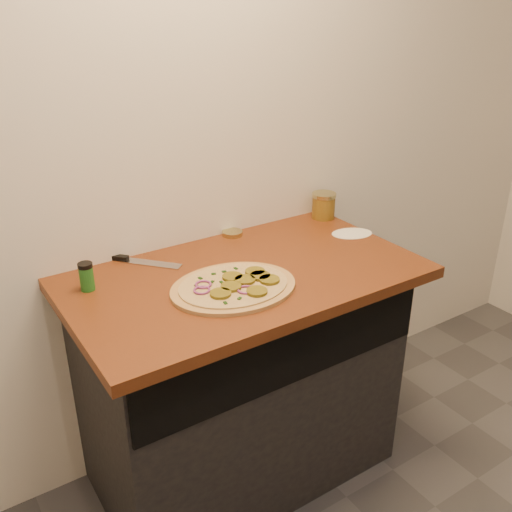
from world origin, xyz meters
TOP-DOWN VIEW (x-y plane):
  - cabinet at (0.00, 1.45)m, footprint 1.10×0.60m
  - countertop at (0.00, 1.42)m, footprint 1.20×0.70m
  - pizza at (-0.09, 1.33)m, footprint 0.44×0.44m
  - chefs_knife at (-0.29, 1.71)m, footprint 0.23×0.26m
  - mason_jar_lid at (0.13, 1.72)m, footprint 0.09×0.09m
  - salsa_jar at (0.55, 1.67)m, footprint 0.10×0.10m
  - spice_shaker at (-0.48, 1.58)m, footprint 0.05×0.05m
  - flour_spill at (0.53, 1.47)m, footprint 0.21×0.21m

SIDE VIEW (x-z plane):
  - cabinet at x=0.00m, z-range 0.00..0.86m
  - countertop at x=0.00m, z-range 0.86..0.90m
  - flour_spill at x=0.53m, z-range 0.90..0.90m
  - chefs_knife at x=-0.29m, z-range 0.90..0.91m
  - mason_jar_lid at x=0.13m, z-range 0.90..0.92m
  - pizza at x=-0.09m, z-range 0.90..0.92m
  - spice_shaker at x=-0.48m, z-range 0.90..0.99m
  - salsa_jar at x=0.55m, z-range 0.90..1.01m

